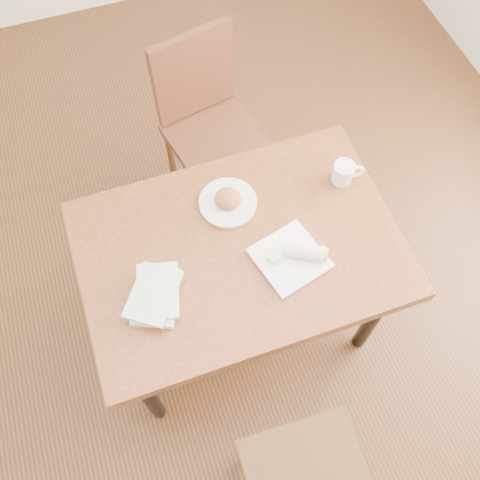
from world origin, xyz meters
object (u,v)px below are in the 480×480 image
object	(u,v)px
chair_far	(207,117)
book_stack	(156,294)
plate_burrito	(295,256)
coffee_mug	(344,172)
table	(240,256)
plate_scone	(228,201)

from	to	relation	value
chair_far	book_stack	world-z (taller)	chair_far
chair_far	plate_burrito	bearing A→B (deg)	-86.65
chair_far	plate_burrito	world-z (taller)	chair_far
coffee_mug	plate_burrito	size ratio (longest dim) A/B	0.45
table	chair_far	world-z (taller)	chair_far
chair_far	coffee_mug	bearing A→B (deg)	-60.65
coffee_mug	book_stack	world-z (taller)	coffee_mug
plate_burrito	book_stack	size ratio (longest dim) A/B	1.07
table	plate_scone	bearing A→B (deg)	84.87
plate_scone	coffee_mug	world-z (taller)	coffee_mug
table	coffee_mug	world-z (taller)	coffee_mug
table	book_stack	bearing A→B (deg)	-164.40
book_stack	table	bearing A→B (deg)	15.60
table	plate_scone	size ratio (longest dim) A/B	5.28
table	book_stack	size ratio (longest dim) A/B	4.50
chair_far	plate_scone	world-z (taller)	chair_far
plate_burrito	book_stack	xyz separation A→B (m)	(-0.52, 0.02, 0.00)
chair_far	plate_scone	size ratio (longest dim) A/B	4.21
plate_scone	book_stack	bearing A→B (deg)	-141.72
coffee_mug	table	bearing A→B (deg)	-162.49
plate_scone	table	bearing A→B (deg)	-95.13
coffee_mug	plate_burrito	world-z (taller)	coffee_mug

